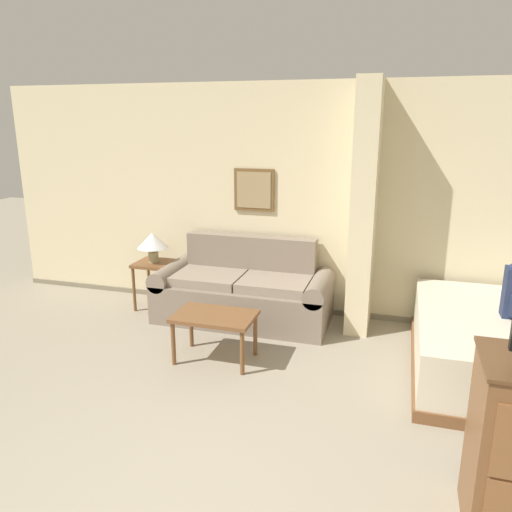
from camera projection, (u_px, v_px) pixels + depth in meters
name	position (u px, v px, depth m)	size (l,w,h in m)	color
wall_back	(313.00, 202.00, 5.61)	(7.78, 0.16, 2.60)	beige
wall_partition_pillar	(364.00, 209.00, 5.13)	(0.24, 0.56, 2.60)	beige
couch	(244.00, 291.00, 5.61)	(1.95, 0.84, 0.91)	gray
coffee_table	(215.00, 320.00, 4.62)	(0.75, 0.48, 0.46)	brown
side_table	(154.00, 270.00, 5.92)	(0.42, 0.42, 0.57)	brown
table_lamp	(153.00, 241.00, 5.82)	(0.36, 0.36, 0.36)	tan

